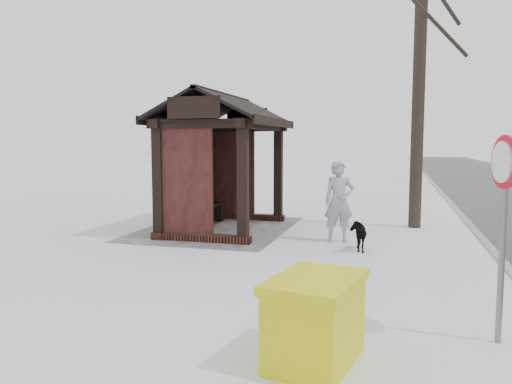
% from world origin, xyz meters
% --- Properties ---
extents(ground, '(120.00, 120.00, 0.00)m').
position_xyz_m(ground, '(0.00, 0.00, 0.00)').
color(ground, white).
rests_on(ground, ground).
extents(kerb, '(120.00, 0.15, 0.06)m').
position_xyz_m(kerb, '(0.00, 5.50, 0.01)').
color(kerb, gray).
rests_on(kerb, ground).
extents(trampled_patch, '(4.20, 3.20, 0.02)m').
position_xyz_m(trampled_patch, '(0.00, -0.20, 0.01)').
color(trampled_patch, '#94949A').
rests_on(trampled_patch, ground).
extents(bus_shelter, '(3.60, 2.40, 3.09)m').
position_xyz_m(bus_shelter, '(0.00, -0.16, 2.17)').
color(bus_shelter, '#331612').
rests_on(bus_shelter, ground).
extents(pedestrian, '(0.56, 0.69, 1.63)m').
position_xyz_m(pedestrian, '(0.72, 2.67, 0.82)').
color(pedestrian, '#A294AD').
rests_on(pedestrian, ground).
extents(dog, '(0.76, 0.44, 0.61)m').
position_xyz_m(dog, '(1.44, 3.09, 0.30)').
color(dog, black).
rests_on(dog, ground).
extents(grit_bin, '(1.15, 0.90, 0.80)m').
position_xyz_m(grit_bin, '(6.35, 3.08, 0.40)').
color(grit_bin, '#D6CD0C').
rests_on(grit_bin, ground).
extents(road_sign, '(0.52, 0.16, 2.07)m').
position_xyz_m(road_sign, '(5.39, 4.76, 1.52)').
color(road_sign, slate).
rests_on(road_sign, ground).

